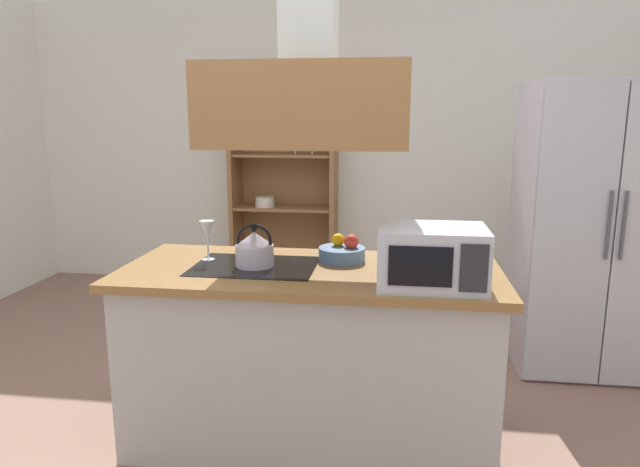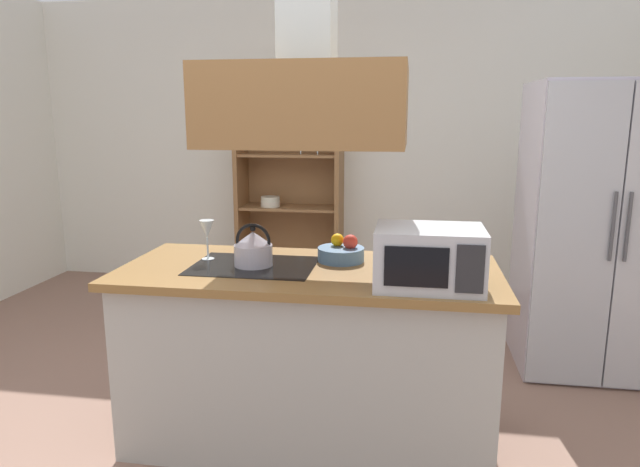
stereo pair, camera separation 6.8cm
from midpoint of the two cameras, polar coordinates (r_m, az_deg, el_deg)
The scene contains 11 objects.
ground_plane at distance 2.95m, azimuth -4.71°, elevation -21.72°, with size 7.80×7.80×0.00m, color #886656.
wall_back at distance 5.42m, azimuth 2.70°, elevation 8.89°, with size 6.00×0.12×2.70m, color white.
kitchen_island at distance 2.91m, azimuth -0.44°, elevation -12.04°, with size 1.84×0.82×0.90m.
range_hood at distance 2.66m, azimuth -0.48°, elevation 14.98°, with size 0.90×0.70×1.21m.
refrigerator at distance 4.02m, azimuth 26.55°, elevation 0.38°, with size 0.90×0.77×1.83m.
dish_cabinet at distance 5.33m, azimuth -2.63°, elevation 3.65°, with size 0.96×0.40×1.95m.
kettle at distance 2.79m, azimuth -6.04°, elevation -1.49°, with size 0.19×0.19×0.21m.
cutting_board at distance 2.97m, azimuth 10.49°, elevation -2.40°, with size 0.34×0.24×0.02m, color tan.
microwave at distance 2.49m, azimuth 11.68°, elevation -2.36°, with size 0.46×0.35×0.26m.
wine_glass_on_counter at distance 2.94m, azimuth -10.65°, elevation 0.28°, with size 0.08×0.08×0.21m.
fruit_bowl at distance 2.89m, azimuth 2.86°, elevation -1.89°, with size 0.24×0.24×0.14m.
Camera 2 is at (0.65, -2.38, 1.63)m, focal length 31.82 mm.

